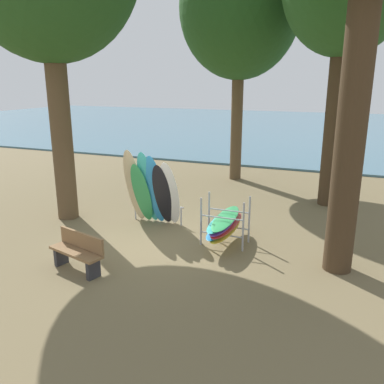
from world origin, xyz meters
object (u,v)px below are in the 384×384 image
object	(u,v)px
leaning_board_pile	(152,191)
park_bench	(78,251)
tree_far_left_back	(240,8)
board_storage_rack	(225,223)

from	to	relation	value
leaning_board_pile	park_bench	xyz separation A→B (m)	(-0.21, -3.14, -0.58)
leaning_board_pile	park_bench	bearing A→B (deg)	-93.75
leaning_board_pile	park_bench	distance (m)	3.20
tree_far_left_back	leaning_board_pile	bearing A→B (deg)	-95.52
leaning_board_pile	board_storage_rack	world-z (taller)	leaning_board_pile
tree_far_left_back	board_storage_rack	world-z (taller)	tree_far_left_back
board_storage_rack	park_bench	world-z (taller)	board_storage_rack
park_bench	leaning_board_pile	bearing A→B (deg)	86.25
board_storage_rack	park_bench	distance (m)	3.68
tree_far_left_back	park_bench	xyz separation A→B (m)	(-0.83, -9.59, -6.30)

